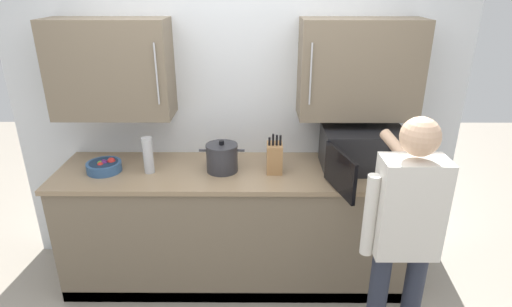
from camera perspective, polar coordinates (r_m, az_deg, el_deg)
back_wall_tiled at (r=3.23m, az=-2.65°, el=7.47°), size 3.49×0.44×2.57m
counter_unit at (r=3.30m, az=-2.64°, el=-9.69°), size 2.61×0.69×0.94m
microwave_oven at (r=3.13m, az=13.83°, el=0.51°), size 0.59×0.80×0.29m
fruit_bowl at (r=3.22m, az=-19.92°, el=-1.61°), size 0.25×0.25×0.10m
knife_block at (r=3.01m, az=2.53°, el=-0.55°), size 0.11×0.15×0.29m
stock_pot at (r=3.03m, az=-4.63°, el=-0.57°), size 0.33×0.23×0.23m
thermos_flask at (r=3.08m, az=-14.43°, el=-0.21°), size 0.08×0.08×0.26m
person_figure at (r=2.45m, az=19.43°, el=-9.84°), size 0.44×0.67×1.61m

